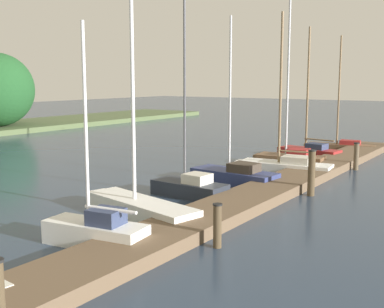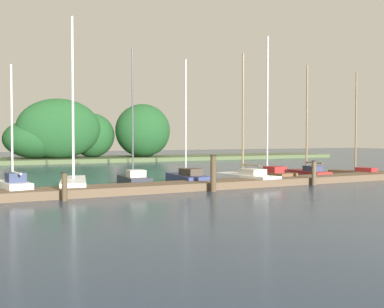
# 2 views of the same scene
# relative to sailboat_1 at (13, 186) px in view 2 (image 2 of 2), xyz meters

# --- Properties ---
(dock_pier) EXTENTS (27.63, 1.80, 0.35)m
(dock_pier) POSITION_rel_sailboat_1_xyz_m (8.19, -1.28, -0.23)
(dock_pier) COLOR brown
(dock_pier) RESTS_ON ground
(far_shore) EXTENTS (62.05, 8.00, 6.86)m
(far_shore) POSITION_rel_sailboat_1_xyz_m (3.52, 26.34, 2.34)
(far_shore) COLOR #4C5B38
(far_shore) RESTS_ON ground
(sailboat_1) EXTENTS (1.28, 2.91, 5.44)m
(sailboat_1) POSITION_rel_sailboat_1_xyz_m (0.00, 0.00, 0.00)
(sailboat_1) COLOR white
(sailboat_1) RESTS_ON ground
(sailboat_2) EXTENTS (1.96, 4.56, 7.94)m
(sailboat_2) POSITION_rel_sailboat_1_xyz_m (2.64, 0.83, -0.01)
(sailboat_2) COLOR white
(sailboat_2) RESTS_ON ground
(sailboat_3) EXTENTS (1.20, 2.97, 6.80)m
(sailboat_3) POSITION_rel_sailboat_1_xyz_m (5.61, 1.02, -0.02)
(sailboat_3) COLOR #232833
(sailboat_3) RESTS_ON ground
(sailboat_4) EXTENTS (1.51, 3.77, 6.47)m
(sailboat_4) POSITION_rel_sailboat_1_xyz_m (8.43, 0.81, -0.05)
(sailboat_4) COLOR navy
(sailboat_4) RESTS_ON ground
(sailboat_5) EXTENTS (1.70, 4.33, 6.89)m
(sailboat_5) POSITION_rel_sailboat_1_xyz_m (11.49, 0.02, -0.03)
(sailboat_5) COLOR white
(sailboat_5) RESTS_ON ground
(sailboat_6) EXTENTS (1.58, 3.41, 8.12)m
(sailboat_6) POSITION_rel_sailboat_1_xyz_m (13.46, 0.58, 0.02)
(sailboat_6) COLOR brown
(sailboat_6) RESTS_ON ground
(sailboat_7) EXTENTS (1.44, 3.48, 6.73)m
(sailboat_7) POSITION_rel_sailboat_1_xyz_m (16.46, 0.76, -0.00)
(sailboat_7) COLOR maroon
(sailboat_7) RESTS_ON ground
(sailboat_8) EXTENTS (1.51, 4.06, 6.52)m
(sailboat_8) POSITION_rel_sailboat_1_xyz_m (19.96, 0.19, -0.06)
(sailboat_8) COLOR brown
(sailboat_8) RESTS_ON ground
(mooring_piling_1) EXTENTS (0.24, 0.24, 1.10)m
(mooring_piling_1) POSITION_rel_sailboat_1_xyz_m (1.59, -2.62, 0.15)
(mooring_piling_1) COLOR #4C3D28
(mooring_piling_1) RESTS_ON ground
(mooring_piling_2) EXTENTS (0.29, 0.29, 1.64)m
(mooring_piling_2) POSITION_rel_sailboat_1_xyz_m (8.10, -2.54, 0.42)
(mooring_piling_2) COLOR #4C3D28
(mooring_piling_2) RESTS_ON ground
(mooring_piling_3) EXTENTS (0.26, 0.26, 1.25)m
(mooring_piling_3) POSITION_rel_sailboat_1_xyz_m (14.06, -2.42, 0.22)
(mooring_piling_3) COLOR brown
(mooring_piling_3) RESTS_ON ground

